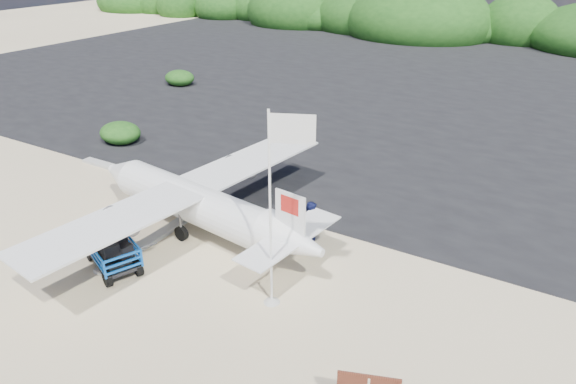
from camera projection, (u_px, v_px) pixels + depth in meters
name	position (u px, v px, depth m)	size (l,w,h in m)	color
ground	(233.00, 285.00, 17.84)	(160.00, 160.00, 0.00)	beige
asphalt_apron	(455.00, 90.00, 41.00)	(90.00, 50.00, 0.04)	#B2B2B2
lagoon	(91.00, 206.00, 23.11)	(9.00, 7.00, 0.40)	#B2B2B2
vegetation_band	(510.00, 42.00, 60.31)	(124.00, 8.00, 4.40)	#B2B2B2
baggage_cart	(115.00, 267.00, 18.82)	(2.79, 1.59, 1.39)	blue
flagpole	(272.00, 302.00, 17.00)	(1.32, 0.55, 6.62)	white
crew_a	(210.00, 191.00, 22.48)	(0.66, 0.43, 1.81)	#131848
crew_b	(310.00, 224.00, 19.75)	(0.93, 0.72, 1.91)	#131848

